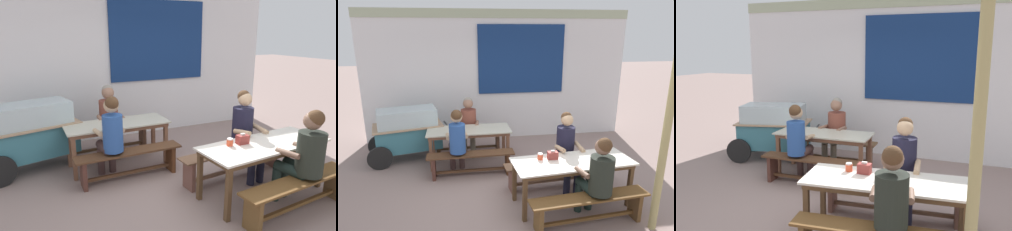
% 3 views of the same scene
% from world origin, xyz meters
% --- Properties ---
extents(ground_plane, '(40.00, 40.00, 0.00)m').
position_xyz_m(ground_plane, '(0.00, 0.00, 0.00)').
color(ground_plane, gray).
extents(backdrop_wall, '(6.35, 0.23, 3.10)m').
position_xyz_m(backdrop_wall, '(0.02, 2.78, 1.62)').
color(backdrop_wall, white).
rests_on(backdrop_wall, ground_plane).
extents(dining_table_far, '(1.66, 0.69, 0.72)m').
position_xyz_m(dining_table_far, '(-0.75, 1.29, 0.65)').
color(dining_table_far, beige).
rests_on(dining_table_far, ground_plane).
extents(dining_table_near, '(1.88, 0.84, 0.72)m').
position_xyz_m(dining_table_near, '(0.76, -0.43, 0.65)').
color(dining_table_near, silver).
rests_on(dining_table_near, ground_plane).
extents(bench_far_back, '(1.55, 0.34, 0.45)m').
position_xyz_m(bench_far_back, '(-0.77, 1.86, 0.31)').
color(bench_far_back, brown).
rests_on(bench_far_back, ground_plane).
extents(bench_far_front, '(1.60, 0.33, 0.45)m').
position_xyz_m(bench_far_front, '(-0.74, 0.72, 0.30)').
color(bench_far_front, '#4F311E').
rests_on(bench_far_front, ground_plane).
extents(bench_near_back, '(1.86, 0.44, 0.45)m').
position_xyz_m(bench_near_back, '(0.71, 0.14, 0.29)').
color(bench_near_back, brown).
rests_on(bench_near_back, ground_plane).
extents(food_cart, '(1.79, 1.12, 1.07)m').
position_xyz_m(food_cart, '(-2.02, 1.72, 0.62)').
color(food_cart, teal).
rests_on(food_cart, ground_plane).
extents(person_center_facing, '(0.46, 0.55, 1.25)m').
position_xyz_m(person_center_facing, '(-0.75, 1.80, 0.72)').
color(person_center_facing, '#686352').
rests_on(person_center_facing, ground_plane).
extents(person_right_near_table, '(0.44, 0.54, 1.32)m').
position_xyz_m(person_right_near_table, '(0.85, 0.09, 0.74)').
color(person_right_near_table, '#1C1C2E').
rests_on(person_right_near_table, ground_plane).
extents(person_near_front, '(0.48, 0.58, 1.28)m').
position_xyz_m(person_near_front, '(0.94, -0.92, 0.73)').
color(person_near_front, '#1C2B26').
rests_on(person_near_front, ground_plane).
extents(person_left_back_turned, '(0.42, 0.55, 1.29)m').
position_xyz_m(person_left_back_turned, '(-0.98, 0.79, 0.73)').
color(person_left_back_turned, '#47312F').
rests_on(person_left_back_turned, ground_plane).
extents(tissue_box, '(0.15, 0.10, 0.14)m').
position_xyz_m(tissue_box, '(0.48, -0.32, 0.78)').
color(tissue_box, brown).
rests_on(tissue_box, dining_table_near).
extents(condiment_jar, '(0.08, 0.08, 0.10)m').
position_xyz_m(condiment_jar, '(0.29, -0.31, 0.77)').
color(condiment_jar, '#DE4C2C').
rests_on(condiment_jar, dining_table_near).
extents(wooden_support_post, '(0.10, 0.10, 2.57)m').
position_xyz_m(wooden_support_post, '(1.66, -1.19, 1.28)').
color(wooden_support_post, tan).
rests_on(wooden_support_post, ground_plane).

